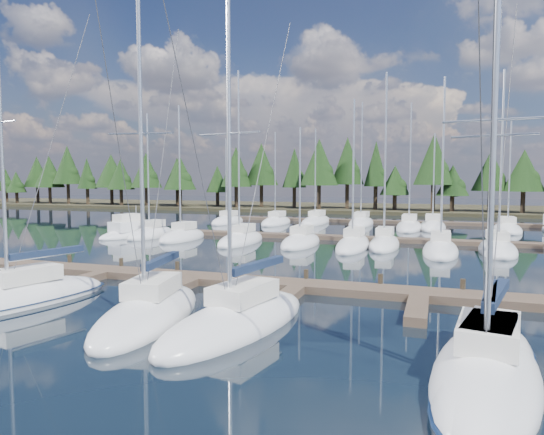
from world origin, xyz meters
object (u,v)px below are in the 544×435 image
at_px(front_sailboat_4, 488,371).
at_px(front_sailboat_5, 486,374).
at_px(front_sailboat_3, 237,321).
at_px(front_sailboat_2, 149,313).
at_px(main_dock, 298,288).
at_px(motor_yacht_left, 131,232).
at_px(front_sailboat_1, 19,298).

bearing_deg(front_sailboat_4, front_sailboat_5, -105.48).
distance_m(front_sailboat_3, front_sailboat_4, 9.04).
relative_size(front_sailboat_3, front_sailboat_4, 1.08).
bearing_deg(front_sailboat_5, front_sailboat_2, 169.66).
relative_size(main_dock, front_sailboat_3, 3.23).
xyz_separation_m(main_dock, front_sailboat_5, (8.15, -9.12, 0.08)).
xyz_separation_m(front_sailboat_2, motor_yacht_left, (-18.58, 25.03, 0.15)).
bearing_deg(front_sailboat_2, front_sailboat_3, 2.65).
bearing_deg(front_sailboat_3, main_dock, 85.25).
bearing_deg(front_sailboat_4, front_sailboat_2, 170.83).
relative_size(front_sailboat_1, front_sailboat_2, 1.10).
relative_size(main_dock, front_sailboat_5, 3.30).
distance_m(front_sailboat_1, motor_yacht_left, 27.34).
bearing_deg(main_dock, motor_yacht_left, 141.65).
bearing_deg(front_sailboat_1, front_sailboat_4, -6.45).
height_order(front_sailboat_3, front_sailboat_5, front_sailboat_3).
xyz_separation_m(front_sailboat_1, front_sailboat_3, (11.03, -0.02, -0.01)).
bearing_deg(main_dock, front_sailboat_5, -48.24).
relative_size(front_sailboat_4, motor_yacht_left, 1.56).
bearing_deg(main_dock, front_sailboat_1, -150.21).
distance_m(front_sailboat_2, front_sailboat_3, 3.88).
relative_size(front_sailboat_4, front_sailboat_5, 0.95).
bearing_deg(front_sailboat_3, front_sailboat_2, -177.35).
relative_size(main_dock, front_sailboat_2, 3.19).
xyz_separation_m(front_sailboat_5, motor_yacht_left, (-31.15, 27.33, 0.15)).
xyz_separation_m(main_dock, front_sailboat_4, (8.22, -8.87, 0.08)).
relative_size(front_sailboat_5, motor_yacht_left, 1.65).
relative_size(main_dock, motor_yacht_left, 5.43).
bearing_deg(front_sailboat_2, main_dock, 57.07).
height_order(front_sailboat_4, motor_yacht_left, front_sailboat_4).
relative_size(front_sailboat_2, motor_yacht_left, 1.70).
bearing_deg(front_sailboat_4, motor_yacht_left, 139.07).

